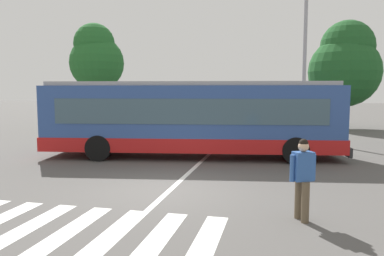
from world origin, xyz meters
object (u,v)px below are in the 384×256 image
at_px(pedestrian_crossing_street, 303,175).
at_px(twin_arm_street_lamp, 305,47).
at_px(background_tree_right, 345,65).
at_px(background_tree_left, 96,58).
at_px(parked_car_charcoal, 202,118).
at_px(city_transit_bus, 192,118).
at_px(parked_car_silver, 241,119).
at_px(parked_car_blue, 280,120).
at_px(parked_car_black, 168,117).

xyz_separation_m(pedestrian_crossing_street, twin_arm_street_lamp, (0.80, 13.23, 4.09)).
height_order(twin_arm_street_lamp, background_tree_right, twin_arm_street_lamp).
bearing_deg(background_tree_right, background_tree_left, -167.67).
height_order(pedestrian_crossing_street, background_tree_left, background_tree_left).
xyz_separation_m(twin_arm_street_lamp, background_tree_left, (-14.08, 3.57, 0.01)).
relative_size(background_tree_left, background_tree_right, 0.98).
height_order(parked_car_charcoal, background_tree_right, background_tree_right).
distance_m(background_tree_left, background_tree_right, 17.74).
relative_size(city_transit_bus, pedestrian_crossing_street, 7.06).
distance_m(parked_car_charcoal, twin_arm_street_lamp, 9.46).
relative_size(city_transit_bus, background_tree_right, 1.58).
bearing_deg(parked_car_charcoal, pedestrian_crossing_street, -72.37).
bearing_deg(city_transit_bus, twin_arm_street_lamp, 53.47).
distance_m(parked_car_charcoal, background_tree_right, 10.82).
xyz_separation_m(city_transit_bus, background_tree_right, (7.99, 13.77, 2.98)).
relative_size(parked_car_silver, background_tree_left, 0.61).
xyz_separation_m(background_tree_left, background_tree_right, (17.32, 3.79, -0.51)).
relative_size(parked_car_silver, parked_car_blue, 1.01).
xyz_separation_m(twin_arm_street_lamp, background_tree_right, (3.24, 7.35, -0.49)).
distance_m(city_transit_bus, parked_car_charcoal, 11.77).
bearing_deg(pedestrian_crossing_street, city_transit_bus, 120.09).
distance_m(twin_arm_street_lamp, background_tree_right, 8.05).
height_order(parked_car_black, parked_car_silver, same).
relative_size(parked_car_charcoal, twin_arm_street_lamp, 0.57).
bearing_deg(parked_car_blue, background_tree_left, -175.30).
height_order(parked_car_black, parked_car_charcoal, same).
relative_size(pedestrian_crossing_street, background_tree_left, 0.23).
height_order(city_transit_bus, parked_car_blue, city_transit_bus).
height_order(parked_car_silver, twin_arm_street_lamp, twin_arm_street_lamp).
xyz_separation_m(parked_car_black, background_tree_left, (-4.90, -1.43, 4.31)).
distance_m(pedestrian_crossing_street, parked_car_silver, 18.31).
bearing_deg(background_tree_left, parked_car_charcoal, 12.19).
bearing_deg(pedestrian_crossing_street, parked_car_silver, 99.57).
xyz_separation_m(parked_car_black, parked_car_charcoal, (2.53, 0.18, 0.00)).
xyz_separation_m(parked_car_charcoal, background_tree_left, (-7.43, -1.61, 4.31)).
bearing_deg(background_tree_left, background_tree_right, 12.33).
height_order(pedestrian_crossing_street, parked_car_blue, pedestrian_crossing_street).
relative_size(parked_car_blue, background_tree_right, 0.59).
relative_size(parked_car_charcoal, background_tree_left, 0.62).
relative_size(parked_car_blue, background_tree_left, 0.60).
relative_size(pedestrian_crossing_street, background_tree_right, 0.22).
bearing_deg(parked_car_black, city_transit_bus, -68.76).
distance_m(parked_car_black, parked_car_charcoal, 2.54).
height_order(pedestrian_crossing_street, background_tree_right, background_tree_right).
bearing_deg(parked_car_silver, city_transit_bus, -94.61).
bearing_deg(parked_car_silver, background_tree_right, 19.63).
bearing_deg(parked_car_charcoal, background_tree_right, 12.43).
distance_m(parked_car_silver, parked_car_blue, 2.70).
distance_m(pedestrian_crossing_street, background_tree_right, 21.28).
bearing_deg(parked_car_silver, parked_car_black, 178.17).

